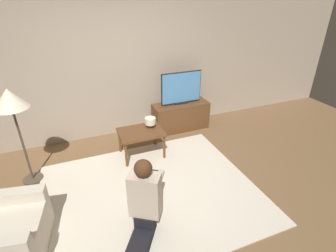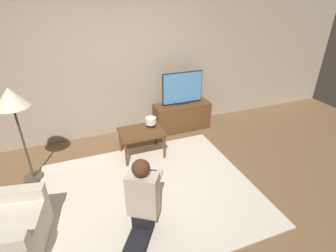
{
  "view_description": "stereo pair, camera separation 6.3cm",
  "coord_description": "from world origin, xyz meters",
  "px_view_note": "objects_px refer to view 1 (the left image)",
  "views": [
    {
      "loc": [
        -0.82,
        -2.67,
        2.51
      ],
      "look_at": [
        0.46,
        0.52,
        0.71
      ],
      "focal_mm": 28.0,
      "sensor_mm": 36.0,
      "label": 1
    },
    {
      "loc": [
        -0.76,
        -2.69,
        2.51
      ],
      "look_at": [
        0.46,
        0.52,
        0.71
      ],
      "focal_mm": 28.0,
      "sensor_mm": 36.0,
      "label": 2
    }
  ],
  "objects_px": {
    "floor_lamp": "(11,104)",
    "person_kneeling": "(145,199)",
    "tv": "(181,88)",
    "coffee_table": "(141,134)",
    "table_lamp": "(150,122)"
  },
  "relations": [
    {
      "from": "tv",
      "to": "floor_lamp",
      "type": "xyz_separation_m",
      "value": [
        -2.69,
        -0.66,
        0.37
      ]
    },
    {
      "from": "floor_lamp",
      "to": "person_kneeling",
      "type": "bearing_deg",
      "value": -49.81
    },
    {
      "from": "tv",
      "to": "person_kneeling",
      "type": "height_order",
      "value": "tv"
    },
    {
      "from": "person_kneeling",
      "to": "coffee_table",
      "type": "bearing_deg",
      "value": -71.98
    },
    {
      "from": "floor_lamp",
      "to": "table_lamp",
      "type": "distance_m",
      "value": 1.99
    },
    {
      "from": "floor_lamp",
      "to": "person_kneeling",
      "type": "distance_m",
      "value": 2.11
    },
    {
      "from": "person_kneeling",
      "to": "tv",
      "type": "bearing_deg",
      "value": -89.96
    },
    {
      "from": "coffee_table",
      "to": "person_kneeling",
      "type": "height_order",
      "value": "person_kneeling"
    },
    {
      "from": "tv",
      "to": "table_lamp",
      "type": "distance_m",
      "value": 1.03
    },
    {
      "from": "coffee_table",
      "to": "table_lamp",
      "type": "bearing_deg",
      "value": 23.13
    },
    {
      "from": "tv",
      "to": "coffee_table",
      "type": "distance_m",
      "value": 1.28
    },
    {
      "from": "person_kneeling",
      "to": "table_lamp",
      "type": "relative_size",
      "value": 5.42
    },
    {
      "from": "floor_lamp",
      "to": "table_lamp",
      "type": "xyz_separation_m",
      "value": [
        1.88,
        0.1,
        -0.65
      ]
    },
    {
      "from": "coffee_table",
      "to": "table_lamp",
      "type": "height_order",
      "value": "table_lamp"
    },
    {
      "from": "tv",
      "to": "coffee_table",
      "type": "bearing_deg",
      "value": -147.16
    }
  ]
}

